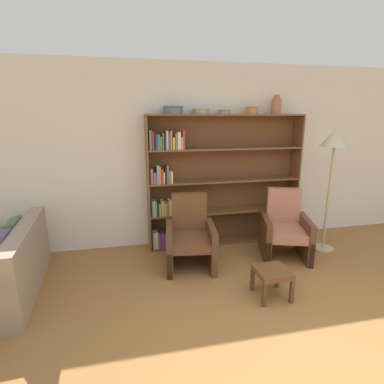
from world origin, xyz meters
TOP-DOWN VIEW (x-y plane):
  - ground_plane at (0.00, 0.00)m, footprint 24.00×24.00m
  - wall_back at (0.00, 2.85)m, footprint 12.00×0.06m
  - bookshelf at (-0.21, 2.69)m, footprint 2.39×0.30m
  - bowl_slate at (-0.79, 2.66)m, footprint 0.29×0.29m
  - bowl_brass at (-0.39, 2.66)m, footprint 0.25×0.25m
  - bowl_cream at (-0.04, 2.66)m, footprint 0.19×0.19m
  - bowl_copper at (0.39, 2.66)m, footprint 0.19×0.19m
  - vase_tall at (0.78, 2.66)m, footprint 0.15×0.15m
  - armchair_leather at (-0.68, 2.03)m, footprint 0.73×0.76m
  - armchair_cushioned at (0.72, 2.03)m, footprint 0.81×0.84m
  - floor_lamp at (1.42, 2.09)m, footprint 0.40×0.40m
  - footstool at (0.06, 1.09)m, footprint 0.36×0.36m

SIDE VIEW (x-z plane):
  - ground_plane at x=0.00m, z-range 0.00..0.00m
  - footstool at x=0.06m, z-range 0.11..0.44m
  - armchair_leather at x=-0.68m, z-range -0.08..0.87m
  - armchair_cushioned at x=0.72m, z-range -0.08..0.87m
  - bookshelf at x=-0.21m, z-range -0.02..1.99m
  - wall_back at x=0.00m, z-range 0.00..2.75m
  - floor_lamp at x=1.42m, z-range 0.67..2.47m
  - bowl_cream at x=-0.04m, z-range 2.02..2.08m
  - bowl_brass at x=-0.39m, z-range 2.02..2.09m
  - bowl_slate at x=-0.79m, z-range 2.02..2.13m
  - bowl_copper at x=0.39m, z-range 2.02..2.13m
  - vase_tall at x=0.78m, z-range 1.99..2.27m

